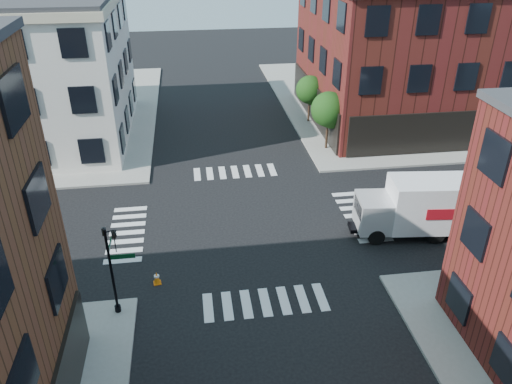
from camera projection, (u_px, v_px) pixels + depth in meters
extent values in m
plane|color=black|center=(247.00, 224.00, 29.68)|extent=(120.00, 120.00, 0.00)
cube|color=gray|center=(427.00, 98.00, 50.44)|extent=(30.00, 30.00, 0.15)
cube|color=#491912|center=(458.00, 50.00, 43.19)|extent=(25.00, 16.00, 12.00)
cylinder|color=black|center=(326.00, 139.00, 38.85)|extent=(0.18, 0.18, 1.47)
cylinder|color=black|center=(327.00, 130.00, 38.50)|extent=(0.12, 0.12, 1.47)
sphere|color=#15370F|center=(329.00, 109.00, 37.69)|extent=(2.69, 2.69, 2.69)
sphere|color=#15370F|center=(332.00, 116.00, 37.90)|extent=(1.85, 1.85, 1.85)
cylinder|color=black|center=(309.00, 114.00, 44.10)|extent=(0.18, 0.18, 1.33)
cylinder|color=black|center=(309.00, 107.00, 43.78)|extent=(0.12, 0.12, 1.33)
sphere|color=#15370F|center=(310.00, 90.00, 43.05)|extent=(2.43, 2.43, 2.43)
sphere|color=#15370F|center=(313.00, 95.00, 43.23)|extent=(1.67, 1.67, 1.67)
cylinder|color=black|center=(112.00, 273.00, 21.84)|extent=(0.12, 0.12, 4.60)
cylinder|color=black|center=(118.00, 308.00, 22.80)|extent=(0.28, 0.28, 0.30)
cube|color=#053819|center=(122.00, 257.00, 21.50)|extent=(1.10, 0.03, 0.22)
cube|color=#053819|center=(110.00, 246.00, 21.79)|extent=(0.03, 1.10, 0.22)
imported|color=black|center=(115.00, 241.00, 21.20)|extent=(0.22, 0.18, 1.10)
imported|color=black|center=(105.00, 239.00, 21.36)|extent=(0.18, 0.22, 1.10)
cube|color=silver|center=(437.00, 204.00, 27.89)|extent=(5.62, 2.87, 2.89)
cube|color=maroon|center=(445.00, 214.00, 26.85)|extent=(2.04, 0.25, 0.65)
cube|color=maroon|center=(430.00, 193.00, 28.93)|extent=(2.04, 0.25, 0.65)
cube|color=#B9B9BB|center=(374.00, 213.00, 28.02)|extent=(2.08, 2.42, 1.86)
cube|color=black|center=(359.00, 208.00, 27.84)|extent=(0.27, 1.77, 0.84)
cube|color=black|center=(414.00, 226.00, 28.57)|extent=(7.51, 1.69, 0.23)
cylinder|color=black|center=(376.00, 237.00, 27.64)|extent=(0.96, 0.42, 0.93)
cylinder|color=black|center=(368.00, 218.00, 29.35)|extent=(0.96, 0.42, 0.93)
cylinder|color=black|center=(436.00, 236.00, 27.75)|extent=(0.96, 0.42, 0.93)
cylinder|color=black|center=(424.00, 217.00, 29.46)|extent=(0.96, 0.42, 0.93)
cylinder|color=black|center=(475.00, 235.00, 27.82)|extent=(0.96, 0.42, 0.93)
cylinder|color=black|center=(461.00, 216.00, 29.53)|extent=(0.96, 0.42, 0.93)
cube|color=orange|center=(157.00, 283.00, 24.83)|extent=(0.42, 0.42, 0.04)
cone|color=orange|center=(157.00, 278.00, 24.68)|extent=(0.40, 0.40, 0.69)
cylinder|color=white|center=(157.00, 276.00, 24.63)|extent=(0.26, 0.26, 0.08)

